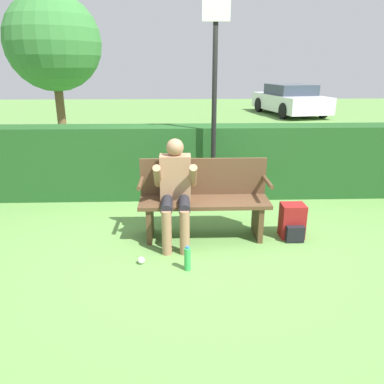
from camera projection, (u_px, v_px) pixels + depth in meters
name	position (u px, v px, depth m)	size (l,w,h in m)	color
ground_plane	(204.00, 237.00, 4.62)	(40.00, 40.00, 0.00)	#5B8942
hedge_back	(198.00, 162.00, 5.91)	(12.00, 0.52, 1.13)	#1E4C1E
park_bench	(204.00, 199.00, 4.53)	(1.55, 0.48, 0.94)	#513823
person_seated	(175.00, 187.00, 4.32)	(0.49, 0.64, 1.21)	#997051
backpack	(292.00, 222.00, 4.54)	(0.28, 0.31, 0.42)	maroon
water_bottle	(187.00, 259.00, 3.83)	(0.07, 0.07, 0.27)	green
signpost	(214.00, 95.00, 5.16)	(0.37, 0.09, 2.87)	black
parked_car	(290.00, 100.00, 15.93)	(2.53, 4.33, 1.26)	silver
tree	(53.00, 43.00, 9.14)	(2.32, 2.32, 3.70)	brown
litter_crumple	(141.00, 260.00, 3.98)	(0.08, 0.08, 0.08)	silver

